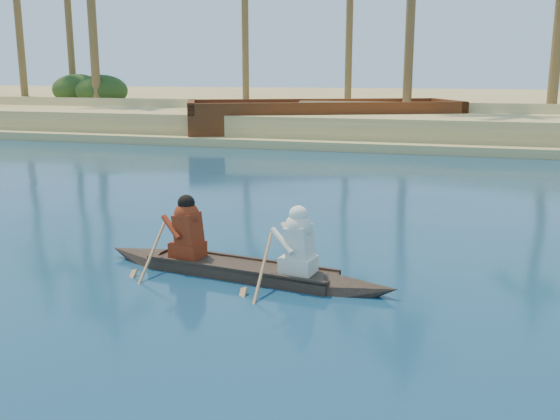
% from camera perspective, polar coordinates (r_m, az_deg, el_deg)
% --- Properties ---
extents(sandy_embankment, '(150.00, 51.00, 1.50)m').
position_cam_1_polar(sandy_embankment, '(51.27, 3.96, 9.49)').
color(sandy_embankment, '#D7C379').
rests_on(sandy_embankment, ground).
extents(shrub_cluster, '(100.00, 6.00, 2.40)m').
position_cam_1_polar(shrub_cluster, '(36.42, -1.49, 9.35)').
color(shrub_cluster, '#213814').
rests_on(shrub_cluster, ground).
extents(canoe, '(5.22, 1.43, 1.43)m').
position_cam_1_polar(canoe, '(10.04, -3.62, -4.51)').
color(canoe, '#392A1F').
rests_on(canoe, ground).
extents(barge_mid, '(13.67, 9.34, 2.17)m').
position_cam_1_polar(barge_mid, '(30.91, 3.90, 7.95)').
color(barge_mid, '#5E2814').
rests_on(barge_mid, ground).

